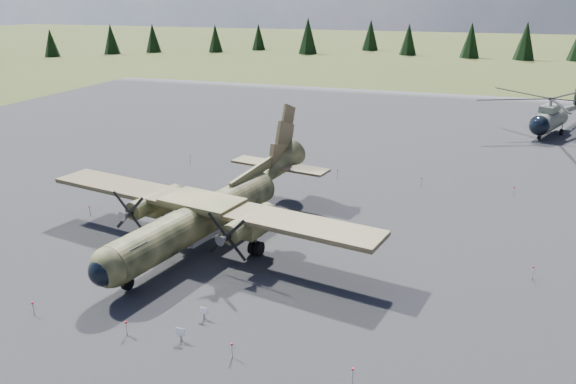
% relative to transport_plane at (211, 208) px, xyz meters
% --- Properties ---
extents(ground, '(500.00, 500.00, 0.00)m').
position_rel_transport_plane_xyz_m(ground, '(5.11, 1.08, -2.50)').
color(ground, '#495124').
rests_on(ground, ground).
extents(apron, '(120.00, 120.00, 0.04)m').
position_rel_transport_plane_xyz_m(apron, '(5.11, 11.08, -2.50)').
color(apron, '#525257').
rests_on(apron, ground).
extents(transport_plane, '(26.43, 23.77, 8.71)m').
position_rel_transport_plane_xyz_m(transport_plane, '(0.00, 0.00, 0.00)').
color(transport_plane, '#31381E').
rests_on(transport_plane, ground).
extents(helicopter_near, '(24.72, 24.72, 4.83)m').
position_rel_transport_plane_xyz_m(helicopter_near, '(26.05, 42.75, 0.92)').
color(helicopter_near, slate).
rests_on(helicopter_near, ground).
extents(info_placard_left, '(0.50, 0.22, 0.78)m').
position_rel_transport_plane_xyz_m(info_placard_left, '(4.05, -12.01, -1.99)').
color(info_placard_left, gray).
rests_on(info_placard_left, ground).
extents(info_placard_right, '(0.47, 0.21, 0.72)m').
position_rel_transport_plane_xyz_m(info_placard_right, '(4.22, -9.73, -2.02)').
color(info_placard_right, gray).
rests_on(info_placard_right, ground).
extents(barrier_fence, '(33.12, 29.62, 0.85)m').
position_rel_transport_plane_xyz_m(barrier_fence, '(4.65, 1.00, -2.00)').
color(barrier_fence, silver).
rests_on(barrier_fence, ground).
extents(treeline, '(300.31, 300.60, 10.91)m').
position_rel_transport_plane_xyz_m(treeline, '(1.12, -3.00, 2.30)').
color(treeline, black).
rests_on(treeline, ground).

